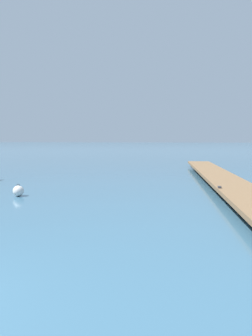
# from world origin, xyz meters

# --- Properties ---
(floating_dock) EXTENTS (3.98, 23.15, 0.53)m
(floating_dock) POSITION_xyz_m (6.28, 15.22, 0.36)
(floating_dock) COLOR brown
(floating_dock) RESTS_ON ground
(mooring_buoy) EXTENTS (0.46, 0.46, 0.53)m
(mooring_buoy) POSITION_xyz_m (-2.41, 9.50, 0.23)
(mooring_buoy) COLOR silver
(mooring_buoy) RESTS_ON ground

